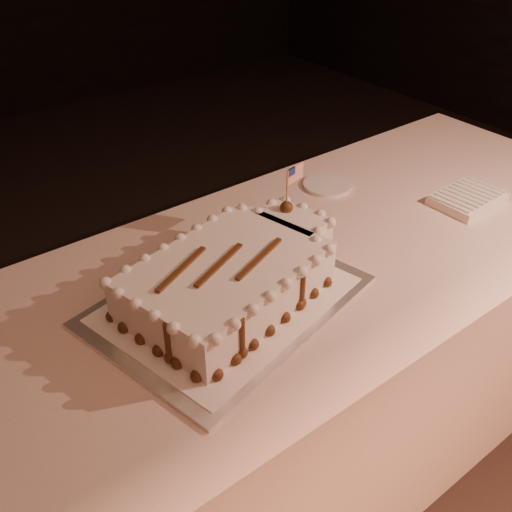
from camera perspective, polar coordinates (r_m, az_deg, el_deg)
banquet_table at (r=1.58m, az=-0.36°, el=-13.28°), size 2.40×0.80×0.75m
cake_board at (r=1.26m, az=-2.90°, el=-4.48°), size 0.64×0.53×0.01m
doily at (r=1.26m, az=-2.90°, el=-4.31°), size 0.57×0.48×0.00m
sheet_cake at (r=1.24m, az=-2.07°, el=-1.81°), size 0.55×0.38×0.21m
napkin_stack at (r=1.72m, az=20.37°, el=5.38°), size 0.20×0.14×0.03m
side_plate at (r=1.72m, az=7.14°, el=7.05°), size 0.14×0.14×0.01m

